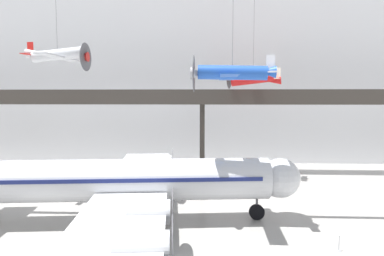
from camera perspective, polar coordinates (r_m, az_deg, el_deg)
name	(u,v)px	position (r m, az deg, el deg)	size (l,w,h in m)	color
hangar_back_wall	(203,75)	(55.68, 1.87, 8.88)	(140.00, 3.00, 28.07)	silver
mezzanine_walkway	(202,102)	(47.05, 1.70, 4.32)	(110.00, 3.20, 11.44)	#38332D
airliner_silver_main	(122,181)	(29.10, -11.63, -8.61)	(30.42, 34.68, 10.14)	silver
suspended_plane_blue_trainer	(232,73)	(26.93, 6.74, 9.10)	(6.57, 8.07, 12.00)	#1E4CAD
suspended_plane_red_highwing	(253,79)	(44.22, 10.16, 8.08)	(7.04, 8.37, 11.31)	red
suspended_plane_silver_racer	(58,55)	(35.25, -21.48, 11.27)	(6.07, 7.43, 10.07)	silver
stanchion_barrier	(339,246)	(26.43, 23.28, -17.66)	(0.36, 0.36, 1.08)	#B2B5BA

